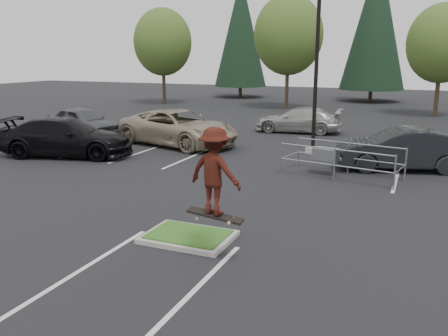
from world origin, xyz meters
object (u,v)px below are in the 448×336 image
at_px(car_l_grey, 82,122).
at_px(car_l_tan, 178,127).
at_px(cart_corral, 329,155).
at_px(car_r_charc, 401,149).
at_px(conif_a, 241,31).
at_px(decid_c, 442,46).
at_px(conif_b, 376,21).
at_px(car_far_silver, 299,120).
at_px(light_pole, 317,56).
at_px(decid_a, 163,44).
at_px(decid_b, 288,38).
at_px(car_l_black, 65,137).
at_px(skateboarder, 215,172).

bearing_deg(car_l_grey, car_l_tan, -75.84).
bearing_deg(cart_corral, car_r_charc, 49.86).
xyz_separation_m(conif_a, car_l_grey, (1.33, -28.50, -6.24)).
relative_size(decid_c, car_l_grey, 1.66).
relative_size(conif_b, car_r_charc, 2.79).
height_order(conif_b, car_far_silver, conif_b).
xyz_separation_m(light_pole, car_far_silver, (-2.23, 6.00, -3.81)).
height_order(decid_a, conif_b, conif_b).
relative_size(decid_a, car_l_tan, 1.35).
height_order(light_pole, decid_b, light_pole).
distance_m(decid_b, conif_a, 12.43).
distance_m(light_pole, car_r_charc, 5.77).
xyz_separation_m(cart_corral, car_l_black, (-12.01, -1.09, 0.09)).
distance_m(light_pole, decid_a, 25.86).
xyz_separation_m(light_pole, car_l_grey, (-13.17, -0.50, -3.70)).
relative_size(decid_a, cart_corral, 1.92).
bearing_deg(decid_c, car_l_grey, -135.51).
bearing_deg(decid_b, car_far_silver, -71.14).
height_order(conif_a, car_r_charc, conif_a).
height_order(light_pole, conif_a, conif_a).
relative_size(decid_c, cart_corral, 1.81).
distance_m(cart_corral, car_l_grey, 15.07).
xyz_separation_m(car_l_black, car_l_grey, (-2.67, 4.50, -0.02)).
xyz_separation_m(decid_b, car_l_grey, (-6.66, -19.03, -5.18)).
distance_m(conif_a, car_r_charc, 35.69).
bearing_deg(light_pole, car_far_silver, 110.36).
height_order(decid_c, car_r_charc, decid_c).
relative_size(decid_b, car_far_silver, 1.87).
xyz_separation_m(decid_a, car_r_charc, (22.51, -19.91, -4.73)).
bearing_deg(car_r_charc, car_l_grey, -111.74).
height_order(decid_a, car_far_silver, decid_a).
xyz_separation_m(decid_c, skateboarder, (-4.79, -30.83, -3.13)).
distance_m(decid_a, car_l_black, 24.83).
bearing_deg(decid_b, decid_a, -177.61).
bearing_deg(decid_b, cart_corral, -70.34).
bearing_deg(decid_b, car_l_black, -99.62).
height_order(decid_c, conif_a, conif_a).
bearing_deg(car_r_charc, car_l_tan, -114.29).
relative_size(decid_c, conif_b, 0.58).
relative_size(conif_b, car_l_tan, 2.19).
bearing_deg(car_l_tan, decid_a, 47.12).
bearing_deg(car_l_black, cart_corral, -100.15).
distance_m(conif_a, car_far_silver, 25.98).
distance_m(decid_c, car_far_silver, 14.83).
xyz_separation_m(decid_b, car_l_black, (-3.99, -23.53, -5.16)).
relative_size(conif_a, car_l_grey, 2.58).
distance_m(decid_b, car_l_black, 24.42).
bearing_deg(decid_a, car_l_grey, -73.92).
distance_m(car_l_grey, car_far_silver, 12.73).
height_order(light_pole, car_l_tan, light_pole).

